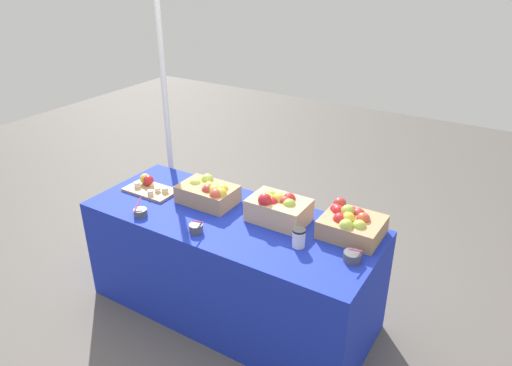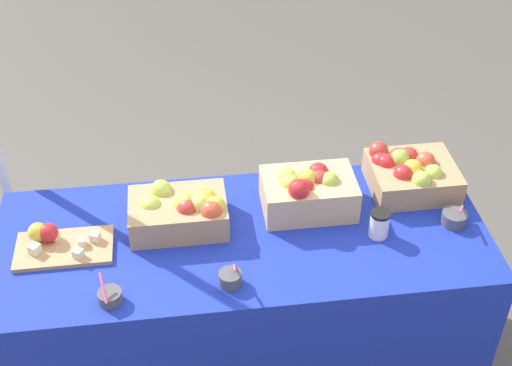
% 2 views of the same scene
% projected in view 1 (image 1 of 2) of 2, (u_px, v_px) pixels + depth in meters
% --- Properties ---
extents(ground_plane, '(10.00, 10.00, 0.00)m').
position_uv_depth(ground_plane, '(233.00, 309.00, 3.32)').
color(ground_plane, '#56514C').
extents(table, '(1.90, 0.76, 0.74)m').
position_uv_depth(table, '(231.00, 265.00, 3.15)').
color(table, '#192DB7').
rests_on(table, ground_plane).
extents(apple_crate_left, '(0.35, 0.30, 0.17)m').
position_uv_depth(apple_crate_left, '(351.00, 223.00, 2.78)').
color(apple_crate_left, tan).
rests_on(apple_crate_left, table).
extents(apple_crate_middle, '(0.36, 0.24, 0.20)m').
position_uv_depth(apple_crate_middle, '(279.00, 208.00, 2.92)').
color(apple_crate_middle, tan).
rests_on(apple_crate_middle, table).
extents(apple_crate_right, '(0.37, 0.25, 0.16)m').
position_uv_depth(apple_crate_right, '(209.00, 193.00, 3.12)').
color(apple_crate_right, tan).
rests_on(apple_crate_right, table).
extents(cutting_board_back, '(0.36, 0.20, 0.09)m').
position_uv_depth(cutting_board_back, '(149.00, 186.00, 3.32)').
color(cutting_board_back, tan).
rests_on(cutting_board_back, table).
extents(sample_bowl_near, '(0.10, 0.10, 0.11)m').
position_uv_depth(sample_bowl_near, '(352.00, 256.00, 2.56)').
color(sample_bowl_near, '#4C4C51').
rests_on(sample_bowl_near, table).
extents(sample_bowl_mid, '(0.08, 0.09, 0.11)m').
position_uv_depth(sample_bowl_mid, '(140.00, 212.00, 2.99)').
color(sample_bowl_mid, '#4C4C51').
rests_on(sample_bowl_mid, table).
extents(sample_bowl_far, '(0.08, 0.09, 0.11)m').
position_uv_depth(sample_bowl_far, '(196.00, 228.00, 2.82)').
color(sample_bowl_far, '#4C4C51').
rests_on(sample_bowl_far, table).
extents(coffee_cup, '(0.08, 0.08, 0.11)m').
position_uv_depth(coffee_cup, '(299.00, 238.00, 2.67)').
color(coffee_cup, silver).
rests_on(coffee_cup, table).
extents(tent_pole, '(0.04, 0.04, 2.15)m').
position_uv_depth(tent_pole, '(167.00, 116.00, 3.75)').
color(tent_pole, white).
rests_on(tent_pole, ground_plane).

